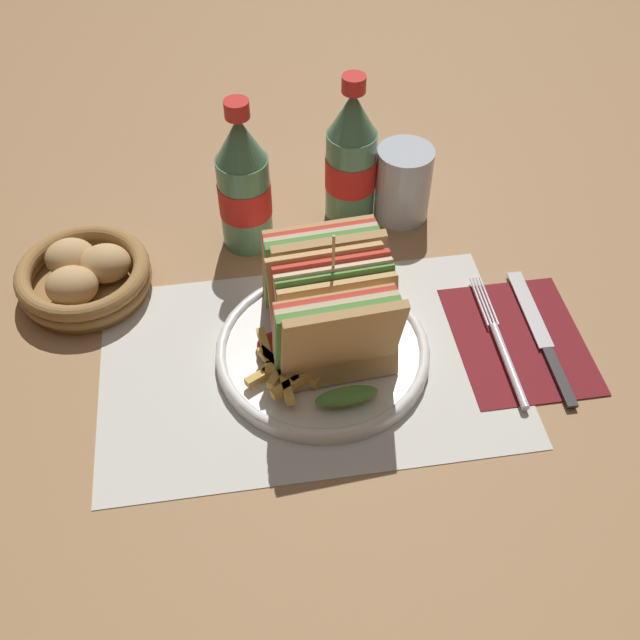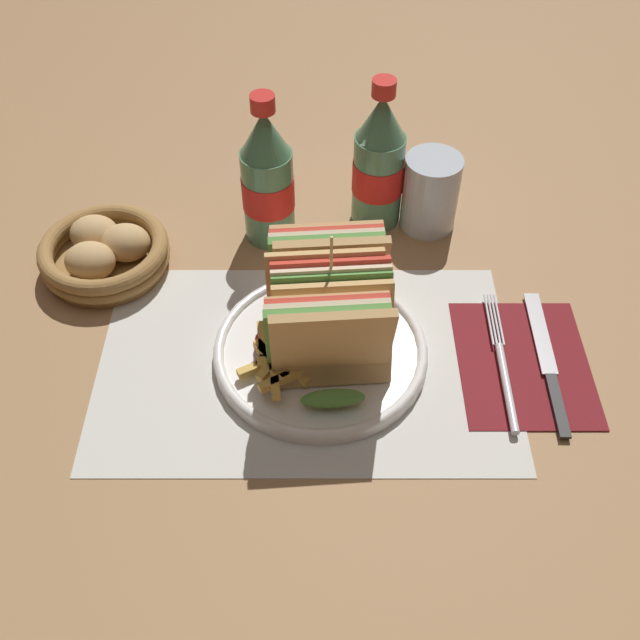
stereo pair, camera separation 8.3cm
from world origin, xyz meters
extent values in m
plane|color=#9E754C|center=(0.00, 0.00, 0.00)|extent=(4.00, 4.00, 0.00)
cube|color=silver|center=(-0.02, 0.01, 0.00)|extent=(0.46, 0.30, 0.00)
cylinder|color=white|center=(-0.01, 0.02, 0.01)|extent=(0.24, 0.24, 0.01)
torus|color=white|center=(-0.01, 0.02, 0.01)|extent=(0.24, 0.24, 0.01)
cube|color=tan|center=(0.01, -0.03, 0.08)|extent=(0.13, 0.05, 0.12)
cube|color=#518E3D|center=(0.00, -0.02, 0.08)|extent=(0.13, 0.05, 0.12)
cube|color=beige|center=(0.00, -0.01, 0.08)|extent=(0.13, 0.05, 0.12)
cube|color=red|center=(0.00, -0.01, 0.08)|extent=(0.13, 0.05, 0.12)
cube|color=tan|center=(0.00, 0.00, 0.07)|extent=(0.13, 0.05, 0.12)
ellipsoid|color=#518E3D|center=(0.01, -0.06, 0.03)|extent=(0.07, 0.02, 0.02)
cube|color=tan|center=(0.01, -0.01, 0.07)|extent=(0.13, 0.05, 0.12)
cube|color=#518E3D|center=(0.01, 0.00, 0.08)|extent=(0.13, 0.05, 0.12)
cube|color=beige|center=(0.01, 0.01, 0.08)|extent=(0.13, 0.05, 0.12)
cube|color=red|center=(0.01, 0.01, 0.08)|extent=(0.13, 0.05, 0.12)
cube|color=tan|center=(0.00, 0.02, 0.08)|extent=(0.13, 0.05, 0.12)
ellipsoid|color=#518E3D|center=(0.01, -0.01, 0.03)|extent=(0.07, 0.02, 0.02)
cube|color=tan|center=(0.01, 0.07, 0.08)|extent=(0.13, 0.05, 0.12)
cube|color=#518E3D|center=(0.00, 0.08, 0.08)|extent=(0.13, 0.05, 0.12)
cube|color=beige|center=(0.00, 0.09, 0.08)|extent=(0.13, 0.05, 0.12)
cube|color=red|center=(0.00, 0.10, 0.08)|extent=(0.13, 0.05, 0.12)
cube|color=tan|center=(0.00, 0.11, 0.07)|extent=(0.13, 0.05, 0.12)
ellipsoid|color=#518E3D|center=(0.01, 0.04, 0.03)|extent=(0.07, 0.02, 0.02)
cylinder|color=tan|center=(0.01, 0.02, 0.10)|extent=(0.00, 0.00, 0.16)
cube|color=gold|center=(-0.06, -0.01, 0.02)|extent=(0.07, 0.04, 0.01)
cube|color=gold|center=(-0.04, -0.02, 0.02)|extent=(0.05, 0.04, 0.01)
cube|color=gold|center=(-0.05, -0.01, 0.02)|extent=(0.05, 0.01, 0.01)
cube|color=gold|center=(-0.05, -0.01, 0.03)|extent=(0.05, 0.02, 0.01)
cube|color=gold|center=(-0.04, -0.03, 0.03)|extent=(0.06, 0.04, 0.01)
cube|color=gold|center=(-0.07, 0.02, 0.03)|extent=(0.01, 0.05, 0.01)
cube|color=gold|center=(-0.03, 0.01, 0.03)|extent=(0.04, 0.04, 0.01)
cube|color=gold|center=(-0.05, -0.03, 0.03)|extent=(0.02, 0.07, 0.01)
cube|color=gold|center=(-0.06, -0.01, 0.03)|extent=(0.04, 0.06, 0.01)
cube|color=gold|center=(-0.05, -0.01, 0.03)|extent=(0.05, 0.06, 0.01)
cube|color=gold|center=(-0.05, -0.01, 0.03)|extent=(0.04, 0.04, 0.01)
ellipsoid|color=maroon|center=(-0.06, 0.02, 0.03)|extent=(0.05, 0.04, 0.02)
cube|color=maroon|center=(0.22, 0.01, 0.00)|extent=(0.15, 0.18, 0.00)
cylinder|color=silver|center=(0.20, -0.03, 0.01)|extent=(0.01, 0.12, 0.01)
cylinder|color=silver|center=(0.19, 0.07, 0.01)|extent=(0.00, 0.08, 0.00)
cylinder|color=silver|center=(0.20, 0.07, 0.01)|extent=(0.00, 0.08, 0.00)
cylinder|color=silver|center=(0.20, 0.07, 0.01)|extent=(0.00, 0.08, 0.00)
cylinder|color=silver|center=(0.20, 0.07, 0.01)|extent=(0.00, 0.08, 0.00)
cube|color=black|center=(0.25, -0.05, 0.01)|extent=(0.01, 0.08, 0.00)
cube|color=silver|center=(0.25, 0.05, 0.01)|extent=(0.02, 0.12, 0.00)
cylinder|color=#4C7F5B|center=(-0.07, 0.23, 0.06)|extent=(0.07, 0.07, 0.13)
cylinder|color=red|center=(-0.07, 0.23, 0.07)|extent=(0.07, 0.07, 0.04)
cone|color=#4C7F5B|center=(-0.07, 0.23, 0.16)|extent=(0.06, 0.06, 0.06)
cylinder|color=red|center=(-0.07, 0.23, 0.20)|extent=(0.03, 0.03, 0.02)
cylinder|color=#4C7F5B|center=(0.07, 0.27, 0.06)|extent=(0.07, 0.07, 0.13)
cylinder|color=red|center=(0.07, 0.27, 0.07)|extent=(0.07, 0.07, 0.04)
cone|color=#4C7F5B|center=(0.07, 0.27, 0.16)|extent=(0.06, 0.06, 0.06)
cylinder|color=red|center=(0.07, 0.27, 0.20)|extent=(0.03, 0.03, 0.02)
cylinder|color=silver|center=(0.14, 0.25, 0.05)|extent=(0.07, 0.07, 0.10)
cylinder|color=olive|center=(-0.27, 0.17, 0.01)|extent=(0.15, 0.15, 0.01)
torus|color=olive|center=(-0.27, 0.17, 0.02)|extent=(0.16, 0.16, 0.02)
torus|color=olive|center=(-0.27, 0.17, 0.03)|extent=(0.16, 0.16, 0.02)
ellipsoid|color=tan|center=(-0.25, 0.18, 0.03)|extent=(0.06, 0.05, 0.05)
ellipsoid|color=tan|center=(-0.29, 0.19, 0.03)|extent=(0.06, 0.05, 0.05)
ellipsoid|color=tan|center=(-0.28, 0.14, 0.03)|extent=(0.06, 0.05, 0.05)
camera|label=1|loc=(-0.09, -0.51, 0.66)|focal=42.00mm
camera|label=2|loc=(-0.01, -0.52, 0.66)|focal=42.00mm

